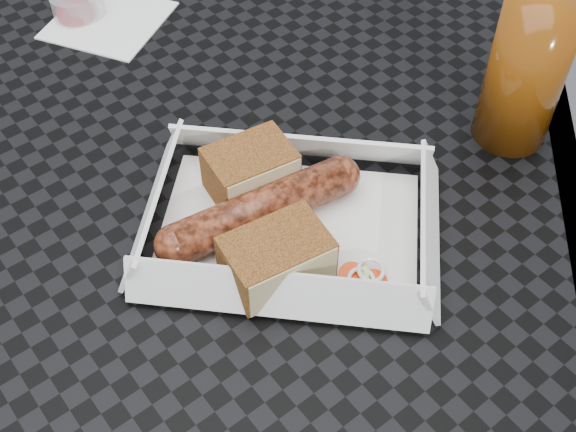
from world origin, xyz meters
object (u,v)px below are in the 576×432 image
object	(u,v)px
food_tray	(289,228)
bratwurst	(261,209)
patio_table	(170,196)
drink_glass	(526,71)

from	to	relation	value
food_tray	bratwurst	bearing A→B (deg)	176.54
patio_table	bratwurst	world-z (taller)	bratwurst
food_tray	patio_table	bearing A→B (deg)	146.35
food_tray	drink_glass	distance (m)	0.26
bratwurst	drink_glass	size ratio (longest dim) A/B	1.08
bratwurst	patio_table	bearing A→B (deg)	141.43
patio_table	food_tray	xyz separation A→B (m)	(0.14, -0.09, 0.08)
bratwurst	food_tray	bearing A→B (deg)	-3.46
food_tray	drink_glass	xyz separation A→B (m)	(0.20, 0.15, 0.07)
food_tray	drink_glass	world-z (taller)	drink_glass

